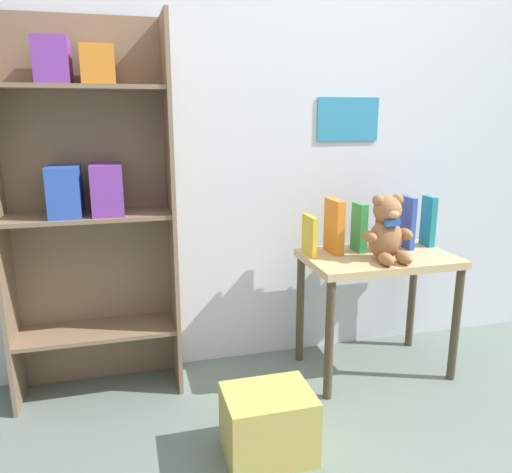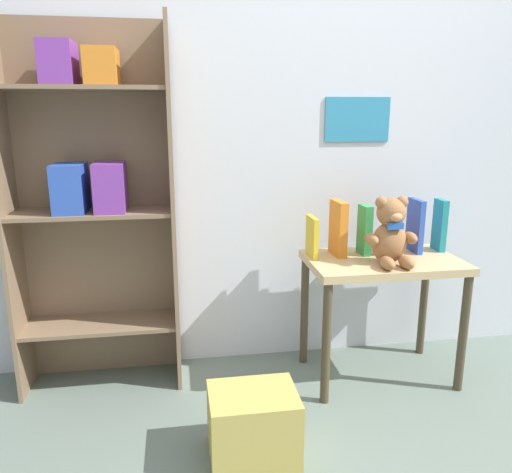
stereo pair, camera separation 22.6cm
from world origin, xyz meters
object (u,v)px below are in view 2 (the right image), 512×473
(book_standing_green, at_px, (365,230))
(book_standing_blue, at_px, (415,226))
(book_standing_red, at_px, (390,234))
(teddy_bear, at_px, (391,234))
(storage_bin, at_px, (253,424))
(bookshelf_side, at_px, (92,190))
(display_table, at_px, (382,277))
(book_standing_orange, at_px, (338,228))
(book_standing_teal, at_px, (440,225))
(book_standing_yellow, at_px, (312,237))

(book_standing_green, distance_m, book_standing_blue, 0.26)
(book_standing_red, xyz_separation_m, book_standing_blue, (0.13, 0.01, 0.03))
(teddy_bear, height_order, storage_bin, teddy_bear)
(bookshelf_side, height_order, book_standing_green, bookshelf_side)
(book_standing_blue, bearing_deg, book_standing_red, -175.76)
(bookshelf_side, height_order, display_table, bookshelf_side)
(display_table, bearing_deg, book_standing_red, 52.98)
(bookshelf_side, distance_m, display_table, 1.40)
(book_standing_orange, relative_size, storage_bin, 0.80)
(book_standing_orange, xyz_separation_m, book_standing_blue, (0.39, 0.00, -0.00))
(book_standing_red, bearing_deg, teddy_bear, -111.87)
(book_standing_green, xyz_separation_m, book_standing_teal, (0.39, 0.01, 0.01))
(book_standing_yellow, distance_m, book_standing_teal, 0.65)
(book_standing_yellow, xyz_separation_m, book_standing_orange, (0.13, 0.01, 0.03))
(book_standing_blue, bearing_deg, book_standing_teal, 0.85)
(book_standing_green, bearing_deg, book_standing_blue, -0.63)
(book_standing_orange, distance_m, book_standing_green, 0.13)
(book_standing_yellow, bearing_deg, teddy_bear, -27.89)
(teddy_bear, relative_size, book_standing_blue, 1.18)
(book_standing_teal, bearing_deg, book_standing_green, -176.69)
(display_table, bearing_deg, book_standing_teal, 16.87)
(bookshelf_side, height_order, teddy_bear, bookshelf_side)
(bookshelf_side, distance_m, book_standing_blue, 1.53)
(book_standing_orange, bearing_deg, storage_bin, -133.07)
(teddy_bear, height_order, book_standing_teal, teddy_bear)
(teddy_bear, relative_size, book_standing_red, 1.61)
(display_table, bearing_deg, bookshelf_side, 171.88)
(book_standing_yellow, relative_size, book_standing_green, 0.81)
(display_table, xyz_separation_m, book_standing_orange, (-0.19, 0.10, 0.22))
(book_standing_teal, bearing_deg, storage_bin, -147.85)
(storage_bin, bearing_deg, book_standing_yellow, 57.30)
(book_standing_orange, bearing_deg, book_standing_yellow, -178.20)
(book_standing_yellow, height_order, book_standing_red, book_standing_yellow)
(bookshelf_side, relative_size, book_standing_green, 6.98)
(teddy_bear, xyz_separation_m, storage_bin, (-0.69, -0.41, -0.61))
(book_standing_green, relative_size, book_standing_blue, 0.92)
(book_standing_orange, relative_size, book_standing_red, 1.38)
(teddy_bear, bearing_deg, book_standing_yellow, 152.50)
(display_table, distance_m, book_standing_red, 0.22)
(teddy_bear, xyz_separation_m, book_standing_orange, (-0.19, 0.17, -0.01))
(teddy_bear, bearing_deg, bookshelf_side, 168.47)
(teddy_bear, distance_m, book_standing_teal, 0.38)
(book_standing_red, relative_size, book_standing_blue, 0.73)
(book_standing_yellow, height_order, book_standing_teal, book_standing_teal)
(bookshelf_side, relative_size, book_standing_red, 8.76)
(book_standing_yellow, distance_m, book_standing_orange, 0.13)
(book_standing_blue, bearing_deg, display_table, -153.91)
(book_standing_blue, relative_size, storage_bin, 0.79)
(book_standing_red, bearing_deg, display_table, -124.82)
(teddy_bear, bearing_deg, book_standing_orange, 136.83)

